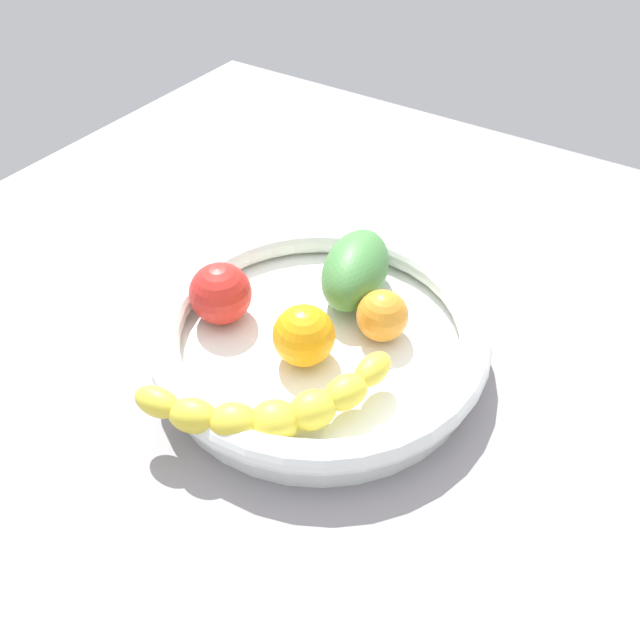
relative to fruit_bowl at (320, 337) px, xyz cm
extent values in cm
cube|color=gray|center=(0.00, 0.00, -4.34)|extent=(120.00, 120.00, 3.00)
cylinder|color=white|center=(0.00, 0.00, -1.66)|extent=(33.19, 33.19, 2.36)
torus|color=white|center=(0.00, 0.00, 1.09)|extent=(35.40, 35.40, 3.16)
ellipsoid|color=yellow|center=(17.39, -6.29, 2.72)|extent=(3.18, 4.91, 2.73)
ellipsoid|color=yellow|center=(16.63, -2.75, 2.35)|extent=(4.54, 5.45, 3.23)
ellipsoid|color=yellow|center=(15.10, 0.54, 1.98)|extent=(5.61, 5.92, 3.72)
ellipsoid|color=yellow|center=(12.87, 3.39, 1.62)|extent=(6.27, 6.28, 4.21)
ellipsoid|color=yellow|center=(10.05, 5.67, 1.98)|extent=(5.93, 5.64, 3.72)
ellipsoid|color=yellow|center=(6.80, 7.27, 2.35)|extent=(5.48, 4.61, 3.23)
ellipsoid|color=yellow|center=(3.27, 8.09, 2.72)|extent=(4.95, 3.26, 2.73)
sphere|color=orange|center=(2.98, 0.50, 2.70)|extent=(6.38, 6.38, 6.38)
sphere|color=orange|center=(-4.33, 4.96, 2.27)|extent=(5.52, 5.52, 5.52)
sphere|color=red|center=(2.62, -10.99, 2.89)|extent=(6.75, 6.75, 6.75)
ellipsoid|color=#468440|center=(-8.63, -0.89, 3.02)|extent=(13.66, 9.99, 7.01)
camera|label=1|loc=(41.97, 27.23, 48.64)|focal=37.07mm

